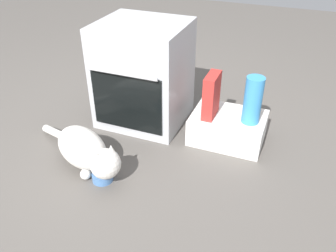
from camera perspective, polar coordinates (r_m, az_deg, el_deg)
name	(u,v)px	position (r m, az deg, el deg)	size (l,w,h in m)	color
ground	(129,150)	(2.26, -6.38, -3.88)	(8.00, 8.00, 0.00)	#56514C
oven	(143,74)	(2.41, -4.01, 8.39)	(0.57, 0.56, 0.70)	#B7BABF
pantry_cabinet	(228,128)	(2.32, 9.68, -0.26)	(0.47, 0.34, 0.18)	white
food_bowl	(102,176)	(2.04, -10.60, -7.99)	(0.12, 0.12, 0.07)	#4C7AB7
cat	(86,150)	(2.08, -13.20, -3.86)	(0.75, 0.41, 0.25)	silver
water_bottle	(253,100)	(2.17, 13.62, 4.08)	(0.11, 0.11, 0.30)	#388CD1
cereal_box	(211,96)	(2.20, 7.06, 4.92)	(0.07, 0.18, 0.28)	#B72D28
sauce_jar	(253,102)	(2.32, 13.61, 3.76)	(0.08, 0.08, 0.14)	#D16023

